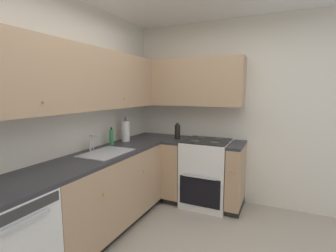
{
  "coord_description": "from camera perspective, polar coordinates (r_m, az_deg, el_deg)",
  "views": [
    {
      "loc": [
        -1.71,
        -0.52,
        1.59
      ],
      "look_at": [
        0.96,
        0.72,
        1.18
      ],
      "focal_mm": 26.48,
      "sensor_mm": 36.0,
      "label": 1
    }
  ],
  "objects": [
    {
      "name": "lower_cabinets_right",
      "position": [
        3.62,
        7.48,
        -10.7
      ],
      "size": [
        0.62,
        1.06,
        0.88
      ],
      "color": "tan",
      "rests_on": "ground_plane"
    },
    {
      "name": "soap_bottle",
      "position": [
        3.25,
        -12.89,
        -2.51
      ],
      "size": [
        0.05,
        0.05,
        0.23
      ],
      "color": "#338C4C",
      "rests_on": "countertop_back"
    },
    {
      "name": "oven_range",
      "position": [
        3.6,
        8.89,
        -10.44
      ],
      "size": [
        0.68,
        0.62,
        1.06
      ],
      "color": "white",
      "rests_on": "ground_plane"
    },
    {
      "name": "upper_cabinets_right",
      "position": [
        3.65,
        4.34,
        9.93
      ],
      "size": [
        0.32,
        1.61,
        0.66
      ],
      "color": "tan"
    },
    {
      "name": "paper_towel_roll",
      "position": [
        3.47,
        -9.73,
        -1.12
      ],
      "size": [
        0.11,
        0.11,
        0.35
      ],
      "color": "white",
      "rests_on": "countertop_back"
    },
    {
      "name": "upper_cabinets_back",
      "position": [
        2.76,
        -19.9,
        10.15
      ],
      "size": [
        2.58,
        0.34,
        0.66
      ],
      "color": "tan"
    },
    {
      "name": "countertop_back",
      "position": [
        2.86,
        -14.86,
        -6.46
      ],
      "size": [
        2.9,
        0.6,
        0.03
      ],
      "primitive_type": "cube",
      "color": "#2D2D33",
      "rests_on": "lower_cabinets_back"
    },
    {
      "name": "wall_back",
      "position": [
        2.74,
        -25.98,
        0.82
      ],
      "size": [
        3.83,
        0.05,
        2.58
      ],
      "primitive_type": "cube",
      "color": "silver",
      "rests_on": "ground_plane"
    },
    {
      "name": "faucet",
      "position": [
        2.98,
        -17.09,
        -3.37
      ],
      "size": [
        0.07,
        0.16,
        0.19
      ],
      "color": "silver",
      "rests_on": "countertop_back"
    },
    {
      "name": "wall_right",
      "position": [
        3.65,
        16.6,
        2.87
      ],
      "size": [
        0.05,
        3.24,
        2.58
      ],
      "primitive_type": "cube",
      "color": "silver",
      "rests_on": "ground_plane"
    },
    {
      "name": "oil_bottle",
      "position": [
        3.59,
        2.18,
        -1.3
      ],
      "size": [
        0.08,
        0.08,
        0.23
      ],
      "color": "black",
      "rests_on": "countertop_right"
    },
    {
      "name": "sink",
      "position": [
        2.88,
        -13.95,
        -6.84
      ],
      "size": [
        0.57,
        0.4,
        0.1
      ],
      "color": "#B7B7BC",
      "rests_on": "countertop_back"
    },
    {
      "name": "countertop_right",
      "position": [
        3.5,
        7.6,
        -3.68
      ],
      "size": [
        0.6,
        1.06,
        0.03
      ],
      "color": "#2D2D33",
      "rests_on": "lower_cabinets_right"
    },
    {
      "name": "lower_cabinets_back",
      "position": [
        3.01,
        -14.55,
        -14.81
      ],
      "size": [
        1.69,
        0.62,
        0.88
      ],
      "color": "tan",
      "rests_on": "ground_plane"
    }
  ]
}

